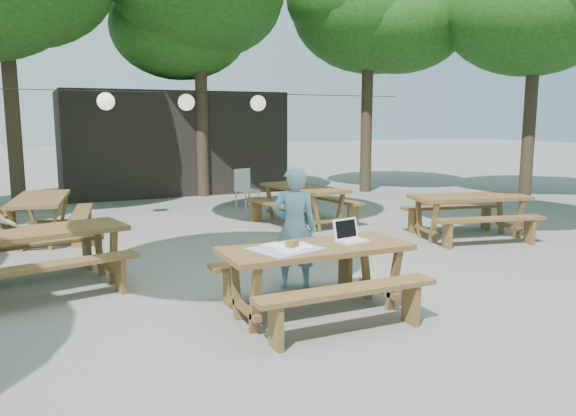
% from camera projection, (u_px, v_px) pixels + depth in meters
% --- Properties ---
extents(ground, '(80.00, 80.00, 0.00)m').
position_uv_depth(ground, '(339.00, 294.00, 6.69)').
color(ground, slate).
rests_on(ground, ground).
extents(pavilion, '(6.00, 3.00, 2.80)m').
position_uv_depth(pavilion, '(171.00, 142.00, 16.08)').
color(pavilion, black).
rests_on(pavilion, ground).
extents(main_picnic_table, '(2.00, 1.58, 0.75)m').
position_uv_depth(main_picnic_table, '(316.00, 279.00, 5.93)').
color(main_picnic_table, brown).
rests_on(main_picnic_table, ground).
extents(picnic_table_nw, '(2.18, 1.93, 0.75)m').
position_uv_depth(picnic_table_nw, '(40.00, 259.00, 6.78)').
color(picnic_table_nw, brown).
rests_on(picnic_table_nw, ground).
extents(picnic_table_ne, '(2.19, 1.95, 0.75)m').
position_uv_depth(picnic_table_ne, '(469.00, 216.00, 9.76)').
color(picnic_table_ne, brown).
rests_on(picnic_table_ne, ground).
extents(picnic_table_far_w, '(1.85, 2.12, 0.75)m').
position_uv_depth(picnic_table_far_w, '(41.00, 218.00, 9.57)').
color(picnic_table_far_w, brown).
rests_on(picnic_table_far_w, ground).
extents(picnic_table_far_e, '(1.84, 2.11, 0.75)m').
position_uv_depth(picnic_table_far_e, '(303.00, 205.00, 11.08)').
color(picnic_table_far_e, brown).
rests_on(picnic_table_far_e, ground).
extents(woman, '(0.64, 0.53, 1.51)m').
position_uv_depth(woman, '(294.00, 228.00, 6.83)').
color(woman, '#75AED5').
rests_on(woman, ground).
extents(plastic_chair, '(0.54, 0.54, 0.90)m').
position_uv_depth(plastic_chair, '(247.00, 196.00, 13.19)').
color(plastic_chair, silver).
rests_on(plastic_chair, ground).
extents(laptop, '(0.37, 0.32, 0.24)m').
position_uv_depth(laptop, '(349.00, 235.00, 6.10)').
color(laptop, white).
rests_on(laptop, main_picnic_table).
extents(tabletop_clutter, '(0.78, 0.71, 0.08)m').
position_uv_depth(tabletop_clutter, '(287.00, 248.00, 5.74)').
color(tabletop_clutter, '#376DBC').
rests_on(tabletop_clutter, main_picnic_table).
extents(paper_lanterns, '(9.00, 0.34, 0.38)m').
position_uv_depth(paper_lanterns, '(187.00, 102.00, 11.61)').
color(paper_lanterns, black).
rests_on(paper_lanterns, ground).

